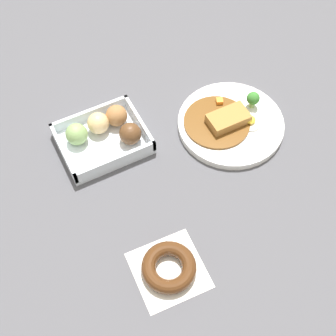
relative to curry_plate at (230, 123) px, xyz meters
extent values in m
plane|color=#4C4C51|center=(0.10, 0.04, -0.01)|extent=(1.60, 1.60, 0.00)
cylinder|color=white|center=(0.00, 0.00, 0.00)|extent=(0.26, 0.26, 0.02)
cylinder|color=brown|center=(0.03, -0.01, 0.01)|extent=(0.16, 0.16, 0.01)
cube|color=#A87538|center=(0.01, 0.00, 0.02)|extent=(0.10, 0.06, 0.02)
cylinder|color=white|center=(-0.04, 0.03, 0.01)|extent=(0.06, 0.06, 0.00)
ellipsoid|color=yellow|center=(-0.04, 0.03, 0.02)|extent=(0.03, 0.03, 0.01)
cylinder|color=#8CB766|center=(-0.07, -0.02, 0.01)|extent=(0.01, 0.01, 0.02)
sphere|color=#387A2D|center=(-0.07, -0.02, 0.03)|extent=(0.03, 0.03, 0.03)
cube|color=orange|center=(0.00, -0.06, 0.01)|extent=(0.02, 0.02, 0.02)
cube|color=silver|center=(0.30, -0.09, -0.01)|extent=(0.20, 0.17, 0.01)
cube|color=silver|center=(0.20, -0.09, 0.01)|extent=(0.01, 0.17, 0.03)
cube|color=silver|center=(0.40, -0.09, 0.01)|extent=(0.01, 0.17, 0.03)
cube|color=silver|center=(0.30, -0.17, 0.01)|extent=(0.20, 0.01, 0.03)
cube|color=silver|center=(0.30, -0.01, 0.01)|extent=(0.20, 0.01, 0.03)
sphere|color=#9E6B3D|center=(0.25, -0.13, 0.02)|extent=(0.05, 0.05, 0.05)
sphere|color=#DBB77A|center=(0.29, -0.13, 0.02)|extent=(0.05, 0.05, 0.05)
sphere|color=#84A860|center=(0.35, -0.12, 0.02)|extent=(0.05, 0.05, 0.05)
sphere|color=brown|center=(0.24, -0.06, 0.02)|extent=(0.05, 0.05, 0.05)
cube|color=white|center=(0.30, 0.27, -0.01)|extent=(0.15, 0.15, 0.00)
torus|color=#4C2B14|center=(0.30, 0.27, 0.00)|extent=(0.11, 0.11, 0.03)
camera|label=1|loc=(0.47, 0.59, 0.94)|focal=51.83mm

